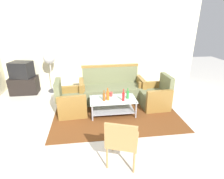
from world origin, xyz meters
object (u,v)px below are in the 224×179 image
object	(u,v)px
television	(22,70)
wicker_chair	(122,139)
tv_stand	(25,85)
coffee_table	(113,104)
bottle_red	(123,96)
armchair_left	(71,102)
couch	(112,89)
armchair_right	(155,97)
bottle_orange	(108,95)
bottle_green	(128,95)
bottle_brown	(104,97)
cup	(111,94)
pedestal_fan	(49,60)

from	to	relation	value
television	wicker_chair	xyz separation A→B (m)	(2.47, -3.33, -0.27)
tv_stand	wicker_chair	world-z (taller)	wicker_chair
coffee_table	television	distance (m)	3.10
bottle_red	armchair_left	bearing A→B (deg)	165.00
coffee_table	couch	bearing A→B (deg)	84.58
armchair_right	bottle_red	bearing A→B (deg)	110.08
armchair_right	armchair_left	bearing A→B (deg)	89.08
bottle_orange	armchair_left	bearing A→B (deg)	165.13
couch	bottle_green	distance (m)	0.92
wicker_chair	armchair_left	bearing A→B (deg)	136.28
bottle_brown	cup	bearing A→B (deg)	50.83
bottle_orange	armchair_right	bearing A→B (deg)	12.61
cup	tv_stand	distance (m)	2.95
pedestal_fan	tv_stand	bearing A→B (deg)	-176.59
coffee_table	bottle_brown	bearing A→B (deg)	-166.31
tv_stand	television	bearing A→B (deg)	75.19
armchair_left	bottle_red	distance (m)	1.31
armchair_left	bottle_green	size ratio (longest dim) A/B	3.19
couch	bottle_red	xyz separation A→B (m)	(0.15, -0.97, 0.20)
pedestal_fan	coffee_table	bearing A→B (deg)	-45.36
cup	wicker_chair	world-z (taller)	wicker_chair
armchair_right	coffee_table	size ratio (longest dim) A/B	0.77
armchair_right	wicker_chair	xyz separation A→B (m)	(-1.25, -1.91, 0.21)
couch	bottle_green	bearing A→B (deg)	106.24
tv_stand	pedestal_fan	distance (m)	1.13
bottle_orange	television	world-z (taller)	television
armchair_left	pedestal_fan	size ratio (longest dim) A/B	0.67
armchair_right	bottle_orange	xyz separation A→B (m)	(-1.29, -0.29, 0.24)
armchair_left	coffee_table	xyz separation A→B (m)	(1.01, -0.21, -0.02)
armchair_left	bottle_brown	size ratio (longest dim) A/B	3.29
tv_stand	wicker_chair	distance (m)	4.15
bottle_green	armchair_right	bearing A→B (deg)	18.78
coffee_table	wicker_chair	distance (m)	1.66
bottle_orange	tv_stand	size ratio (longest dim) A/B	0.37
couch	pedestal_fan	size ratio (longest dim) A/B	1.43
bottle_brown	cup	size ratio (longest dim) A/B	2.58
armchair_right	bottle_red	distance (m)	1.04
bottle_orange	bottle_red	bearing A→B (deg)	-15.30
bottle_brown	armchair_right	bearing A→B (deg)	12.97
tv_stand	television	xyz separation A→B (m)	(0.00, 0.00, 0.50)
television	bottle_orange	bearing A→B (deg)	159.60
bottle_green	bottle_red	xyz separation A→B (m)	(-0.13, -0.11, 0.01)
bottle_orange	pedestal_fan	bearing A→B (deg)	132.06
bottle_brown	bottle_orange	bearing A→B (deg)	18.02
couch	armchair_left	world-z (taller)	couch
coffee_table	bottle_red	distance (m)	0.36
coffee_table	bottle_brown	world-z (taller)	bottle_brown
bottle_brown	pedestal_fan	xyz separation A→B (m)	(-1.50, 1.79, 0.51)
pedestal_fan	wicker_chair	xyz separation A→B (m)	(1.63, -3.38, -0.52)
armchair_right	cup	xyz separation A→B (m)	(-1.19, -0.09, 0.17)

